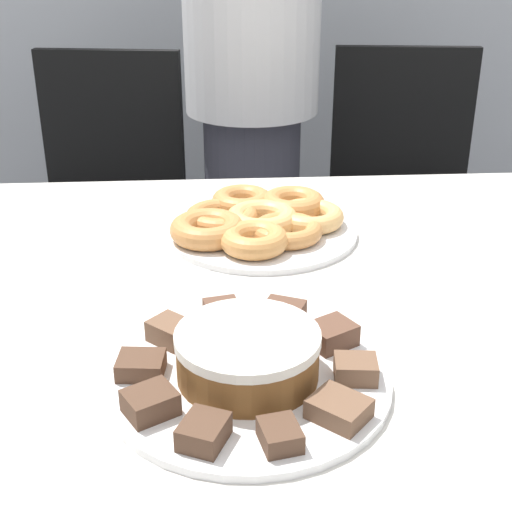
# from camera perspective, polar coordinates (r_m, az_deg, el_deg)

# --- Properties ---
(table) EXTENTS (1.99, 1.06, 0.74)m
(table) POSITION_cam_1_polar(r_m,az_deg,el_deg) (1.04, 2.11, -6.83)
(table) COLOR silver
(table) RESTS_ON ground_plane
(person_standing) EXTENTS (0.35, 0.35, 1.59)m
(person_standing) POSITION_cam_1_polar(r_m,az_deg,el_deg) (1.91, -0.33, 13.29)
(person_standing) COLOR #383842
(person_standing) RESTS_ON ground_plane
(office_chair_left) EXTENTS (0.50, 0.50, 0.92)m
(office_chair_left) POSITION_cam_1_polar(r_m,az_deg,el_deg) (2.01, -11.84, 1.65)
(office_chair_left) COLOR black
(office_chair_left) RESTS_ON ground_plane
(office_chair_right) EXTENTS (0.49, 0.49, 0.92)m
(office_chair_right) POSITION_cam_1_polar(r_m,az_deg,el_deg) (2.05, 11.53, 2.25)
(office_chair_right) COLOR black
(office_chair_right) RESTS_ON ground_plane
(plate_cake) EXTENTS (0.33, 0.33, 0.01)m
(plate_cake) POSITION_cam_1_polar(r_m,az_deg,el_deg) (0.83, -0.66, -9.83)
(plate_cake) COLOR white
(plate_cake) RESTS_ON table
(plate_donuts) EXTENTS (0.32, 0.32, 0.01)m
(plate_donuts) POSITION_cam_1_polar(r_m,az_deg,el_deg) (1.21, 0.45, 2.00)
(plate_donuts) COLOR white
(plate_donuts) RESTS_ON table
(frosted_cake) EXTENTS (0.17, 0.17, 0.06)m
(frosted_cake) POSITION_cam_1_polar(r_m,az_deg,el_deg) (0.81, -0.67, -7.89)
(frosted_cake) COLOR brown
(frosted_cake) RESTS_ON plate_cake
(lamington_0) EXTENTS (0.05, 0.05, 0.02)m
(lamington_0) POSITION_cam_1_polar(r_m,az_deg,el_deg) (0.73, 1.93, -14.13)
(lamington_0) COLOR #513828
(lamington_0) RESTS_ON plate_cake
(lamington_1) EXTENTS (0.08, 0.08, 0.02)m
(lamington_1) POSITION_cam_1_polar(r_m,az_deg,el_deg) (0.76, 6.66, -12.03)
(lamington_1) COLOR brown
(lamington_1) RESTS_ON plate_cake
(lamington_2) EXTENTS (0.05, 0.05, 0.02)m
(lamington_2) POSITION_cam_1_polar(r_m,az_deg,el_deg) (0.82, 7.97, -8.95)
(lamington_2) COLOR brown
(lamington_2) RESTS_ON plate_cake
(lamington_3) EXTENTS (0.07, 0.07, 0.03)m
(lamington_3) POSITION_cam_1_polar(r_m,az_deg,el_deg) (0.88, 6.05, -6.24)
(lamington_3) COLOR brown
(lamington_3) RESTS_ON plate_cake
(lamington_4) EXTENTS (0.07, 0.07, 0.03)m
(lamington_4) POSITION_cam_1_polar(r_m,az_deg,el_deg) (0.92, 2.07, -4.80)
(lamington_4) COLOR brown
(lamington_4) RESTS_ON plate_cake
(lamington_5) EXTENTS (0.05, 0.06, 0.03)m
(lamington_5) POSITION_cam_1_polar(r_m,az_deg,el_deg) (0.92, -2.67, -4.67)
(lamington_5) COLOR brown
(lamington_5) RESTS_ON plate_cake
(lamington_6) EXTENTS (0.06, 0.06, 0.03)m
(lamington_6) POSITION_cam_1_polar(r_m,az_deg,el_deg) (0.89, -6.86, -5.98)
(lamington_6) COLOR brown
(lamington_6) RESTS_ON plate_cake
(lamington_7) EXTENTS (0.06, 0.05, 0.02)m
(lamington_7) POSITION_cam_1_polar(r_m,az_deg,el_deg) (0.84, -9.18, -8.63)
(lamington_7) COLOR #513828
(lamington_7) RESTS_ON plate_cake
(lamington_8) EXTENTS (0.07, 0.06, 0.03)m
(lamington_8) POSITION_cam_1_polar(r_m,az_deg,el_deg) (0.77, -8.46, -11.52)
(lamington_8) COLOR #513828
(lamington_8) RESTS_ON plate_cake
(lamington_9) EXTENTS (0.06, 0.06, 0.03)m
(lamington_9) POSITION_cam_1_polar(r_m,az_deg,el_deg) (0.73, -4.20, -13.85)
(lamington_9) COLOR #513828
(lamington_9) RESTS_ON plate_cake
(donut_0) EXTENTS (0.12, 0.12, 0.03)m
(donut_0) POSITION_cam_1_polar(r_m,az_deg,el_deg) (1.20, 0.45, 2.98)
(donut_0) COLOR #E5AD66
(donut_0) RESTS_ON plate_donuts
(donut_1) EXTENTS (0.12, 0.12, 0.03)m
(donut_1) POSITION_cam_1_polar(r_m,az_deg,el_deg) (1.22, 4.27, 3.17)
(donut_1) COLOR #E5AD66
(donut_1) RESTS_ON plate_donuts
(donut_2) EXTENTS (0.11, 0.11, 0.04)m
(donut_2) POSITION_cam_1_polar(r_m,az_deg,el_deg) (1.27, 2.96, 4.23)
(donut_2) COLOR #C68447
(donut_2) RESTS_ON plate_donuts
(donut_3) EXTENTS (0.11, 0.11, 0.04)m
(donut_3) POSITION_cam_1_polar(r_m,az_deg,el_deg) (1.28, -1.11, 4.43)
(donut_3) COLOR #C68447
(donut_3) RESTS_ON plate_donuts
(donut_4) EXTENTS (0.12, 0.12, 0.03)m
(donut_4) POSITION_cam_1_polar(r_m,az_deg,el_deg) (1.22, -2.77, 3.14)
(donut_4) COLOR #C68447
(donut_4) RESTS_ON plate_donuts
(donut_5) EXTENTS (0.12, 0.12, 0.04)m
(donut_5) POSITION_cam_1_polar(r_m,az_deg,el_deg) (1.16, -3.87, 2.16)
(donut_5) COLOR #C68447
(donut_5) RESTS_ON plate_donuts
(donut_6) EXTENTS (0.11, 0.11, 0.04)m
(donut_6) POSITION_cam_1_polar(r_m,az_deg,el_deg) (1.12, -0.15, 1.31)
(donut_6) COLOR #D18E4C
(donut_6) RESTS_ON plate_donuts
(donut_7) EXTENTS (0.12, 0.12, 0.03)m
(donut_7) POSITION_cam_1_polar(r_m,az_deg,el_deg) (1.17, 2.45, 2.05)
(donut_7) COLOR #C68447
(donut_7) RESTS_ON plate_donuts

